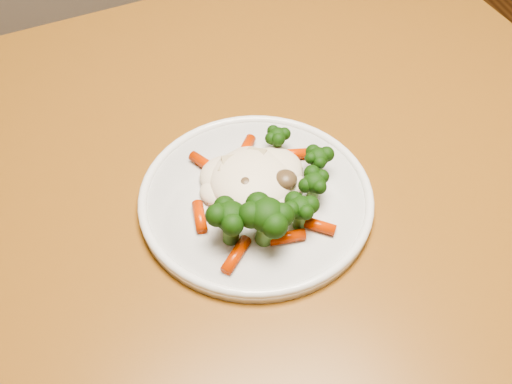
% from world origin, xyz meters
% --- Properties ---
extents(dining_table, '(1.27, 0.93, 0.75)m').
position_xyz_m(dining_table, '(-0.00, 0.01, 0.65)').
color(dining_table, '#925A21').
rests_on(dining_table, ground).
extents(plate, '(0.25, 0.25, 0.01)m').
position_xyz_m(plate, '(0.11, -0.02, 0.76)').
color(plate, white).
rests_on(plate, dining_table).
extents(meal, '(0.17, 0.18, 0.05)m').
position_xyz_m(meal, '(0.12, -0.03, 0.78)').
color(meal, '#FAE8C8').
rests_on(meal, plate).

